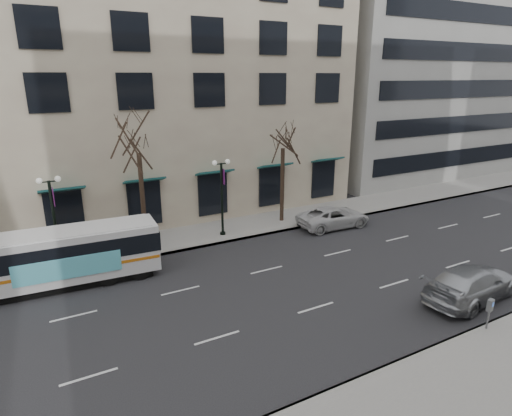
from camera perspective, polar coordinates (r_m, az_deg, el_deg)
ground at (r=20.29m, az=-7.87°, el=-13.56°), size 160.00×160.00×0.00m
sidewalk_far at (r=29.51m, az=-5.08°, el=-3.15°), size 80.00×4.00×0.15m
building_hotel at (r=37.67m, az=-23.92°, el=18.42°), size 40.00×20.00×24.00m
building_office at (r=53.72m, az=18.29°, el=24.16°), size 25.00×20.00×35.00m
tree_far_mid at (r=26.14m, az=-15.52°, el=9.10°), size 3.60×3.60×8.55m
tree_far_right at (r=30.07m, az=3.64°, el=9.76°), size 3.60×3.60×8.06m
lamp_post_left at (r=25.74m, az=-25.31°, el=-1.14°), size 1.22×0.45×5.21m
lamp_post_right at (r=27.93m, az=-4.56°, el=1.86°), size 1.22×0.45×5.21m
city_bus at (r=23.89m, az=-25.86°, el=-6.02°), size 10.96×3.02×2.94m
silver_car at (r=23.22m, az=26.85°, el=-8.91°), size 5.97×2.95×1.67m
white_pickup at (r=30.82m, az=10.29°, el=-1.17°), size 5.41×2.71×1.47m
pay_station at (r=20.62m, az=28.73°, el=-11.58°), size 0.33×0.24×1.36m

